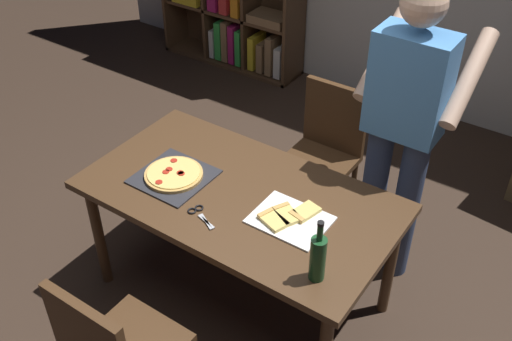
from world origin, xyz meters
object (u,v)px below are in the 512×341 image
object	(u,v)px
pepperoni_pizza_on_tray	(174,175)
kitchen_scissors	(199,214)
person_serving_pizza	(404,123)
wine_bottle	(318,257)
dining_table	(239,205)
chair_far_side	(325,146)

from	to	relation	value
pepperoni_pizza_on_tray	kitchen_scissors	world-z (taller)	pepperoni_pizza_on_tray
person_serving_pizza	wine_bottle	size ratio (longest dim) A/B	5.54
wine_bottle	kitchen_scissors	bearing A→B (deg)	177.09
person_serving_pizza	wine_bottle	bearing A→B (deg)	-86.67
person_serving_pizza	pepperoni_pizza_on_tray	bearing A→B (deg)	-138.83
pepperoni_pizza_on_tray	wine_bottle	size ratio (longest dim) A/B	1.16
dining_table	kitchen_scissors	world-z (taller)	kitchen_scissors
dining_table	wine_bottle	world-z (taller)	wine_bottle
person_serving_pizza	pepperoni_pizza_on_tray	world-z (taller)	person_serving_pizza
person_serving_pizza	pepperoni_pizza_on_tray	distance (m)	1.22
person_serving_pizza	pepperoni_pizza_on_tray	size ratio (longest dim) A/B	4.79
pepperoni_pizza_on_tray	dining_table	bearing A→B (deg)	13.66
kitchen_scissors	dining_table	bearing A→B (deg)	75.56
dining_table	chair_far_side	world-z (taller)	chair_far_side
pepperoni_pizza_on_tray	kitchen_scissors	xyz separation A→B (m)	(0.29, -0.15, -0.01)
wine_bottle	person_serving_pizza	bearing A→B (deg)	93.33
person_serving_pizza	kitchen_scissors	xyz separation A→B (m)	(-0.61, -0.95, -0.24)
chair_far_side	pepperoni_pizza_on_tray	xyz separation A→B (m)	(-0.36, -1.01, 0.25)
chair_far_side	person_serving_pizza	distance (m)	0.76
chair_far_side	kitchen_scissors	size ratio (longest dim) A/B	4.55
dining_table	pepperoni_pizza_on_tray	bearing A→B (deg)	-166.34
wine_bottle	pepperoni_pizza_on_tray	bearing A→B (deg)	168.90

